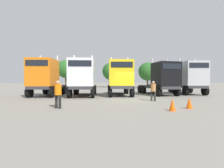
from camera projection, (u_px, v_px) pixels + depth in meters
ground at (130, 99)px, 13.95m from camera, size 200.00×200.00×0.00m
semi_truck_orange at (45, 77)px, 15.82m from camera, size 3.29×6.34×4.45m
semi_truck_white at (82, 78)px, 15.37m from camera, size 2.92×5.87×4.37m
semi_truck_yellow at (120, 78)px, 16.28m from camera, size 3.12×6.52×4.33m
semi_truck_black at (162, 79)px, 16.98m from camera, size 2.99×6.27×4.25m
semi_truck_silver at (191, 78)px, 17.98m from camera, size 3.31×6.00×4.46m
visitor_in_hivis at (58, 92)px, 9.00m from camera, size 0.55×0.55×1.68m
visitor_with_camera at (153, 90)px, 12.28m from camera, size 0.56×0.56×1.63m
traffic_cone_near at (172, 105)px, 8.24m from camera, size 0.36×0.36×0.68m
traffic_cone_mid at (189, 103)px, 8.95m from camera, size 0.36×0.36×0.70m
oak_far_left at (66, 69)px, 32.13m from camera, size 3.85×3.85×6.07m
oak_far_centre at (111, 71)px, 36.84m from camera, size 4.37×4.37×6.13m
oak_far_right at (148, 72)px, 33.89m from camera, size 4.11×4.11×5.78m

